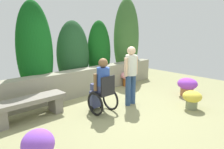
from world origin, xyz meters
TOP-DOWN VIEW (x-y plane):
  - ground_plane at (0.00, 0.00)m, footprint 10.22×10.22m
  - stone_retaining_wall at (0.00, 1.54)m, footprint 6.46×0.40m
  - hedge_backdrop at (-0.07, 2.08)m, footprint 6.92×1.09m
  - stone_bench at (-1.80, 0.87)m, footprint 1.59×0.46m
  - person_in_wheelchair at (-0.39, 0.05)m, footprint 0.53×0.66m
  - person_standing_companion at (0.51, -0.08)m, footprint 0.49×0.30m
  - flower_pot_purple_near at (2.31, -0.78)m, footprint 0.59×0.59m
  - flower_pot_terracotta_by_wall at (-2.35, -0.83)m, footprint 0.47×0.47m
  - flower_pot_red_accent at (1.40, -1.36)m, footprint 0.47×0.47m
  - flower_pot_small_foreground at (1.80, 1.22)m, footprint 0.45×0.45m

SIDE VIEW (x-z plane):
  - ground_plane at x=0.00m, z-range 0.00..0.00m
  - flower_pot_red_accent at x=1.40m, z-range 0.04..0.51m
  - flower_pot_small_foreground at x=1.80m, z-range 0.05..0.57m
  - flower_pot_terracotta_by_wall at x=-2.35m, z-range 0.02..0.60m
  - flower_pot_purple_near at x=2.31m, z-range 0.04..0.59m
  - stone_bench at x=-1.80m, z-range 0.08..0.57m
  - stone_retaining_wall at x=0.00m, z-range 0.00..0.79m
  - person_in_wheelchair at x=-0.39m, z-range -0.04..1.29m
  - person_standing_companion at x=0.51m, z-range 0.12..1.67m
  - hedge_backdrop at x=-0.07m, z-range -0.20..2.99m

